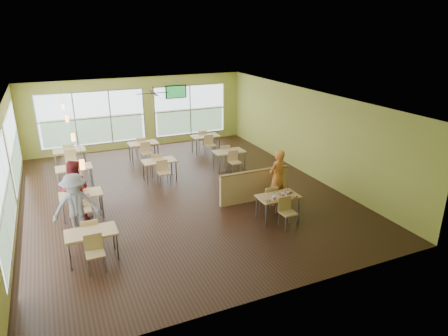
# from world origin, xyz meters

# --- Properties ---
(room) EXTENTS (12.00, 12.04, 3.20)m
(room) POSITION_xyz_m (0.00, 0.00, 1.60)
(room) COLOR black
(room) RESTS_ON ground
(window_bays) EXTENTS (9.24, 10.24, 2.38)m
(window_bays) POSITION_xyz_m (-2.65, 3.08, 1.48)
(window_bays) COLOR white
(window_bays) RESTS_ON room
(main_table) EXTENTS (1.22, 1.52, 0.87)m
(main_table) POSITION_xyz_m (2.00, -3.00, 0.63)
(main_table) COLOR tan
(main_table) RESTS_ON floor
(half_wall_divider) EXTENTS (2.40, 0.14, 1.04)m
(half_wall_divider) POSITION_xyz_m (2.00, -1.55, 0.52)
(half_wall_divider) COLOR tan
(half_wall_divider) RESTS_ON floor
(dining_tables) EXTENTS (6.92, 8.72, 0.87)m
(dining_tables) POSITION_xyz_m (-1.05, 1.71, 0.63)
(dining_tables) COLOR tan
(dining_tables) RESTS_ON floor
(pendant_lights) EXTENTS (0.11, 7.31, 0.86)m
(pendant_lights) POSITION_xyz_m (-3.20, 0.68, 2.45)
(pendant_lights) COLOR #2D2119
(pendant_lights) RESTS_ON ceiling
(ceiling_fan) EXTENTS (1.25, 1.25, 0.29)m
(ceiling_fan) POSITION_xyz_m (-0.00, 3.00, 2.95)
(ceiling_fan) COLOR #2D2119
(ceiling_fan) RESTS_ON ceiling
(tv_backwall) EXTENTS (1.00, 0.07, 0.60)m
(tv_backwall) POSITION_xyz_m (1.80, 5.90, 2.45)
(tv_backwall) COLOR black
(tv_backwall) RESTS_ON wall_back
(man_plaid) EXTENTS (0.76, 0.61, 1.79)m
(man_plaid) POSITION_xyz_m (2.53, -2.06, 0.90)
(man_plaid) COLOR red
(man_plaid) RESTS_ON floor
(patron_maroon) EXTENTS (1.07, 0.95, 1.82)m
(patron_maroon) POSITION_xyz_m (-3.36, -0.61, 0.91)
(patron_maroon) COLOR maroon
(patron_maroon) RESTS_ON floor
(patron_grey) EXTENTS (1.22, 0.74, 1.84)m
(patron_grey) POSITION_xyz_m (-3.42, -1.79, 0.92)
(patron_grey) COLOR slate
(patron_grey) RESTS_ON floor
(cup_blue) EXTENTS (0.09, 0.09, 0.33)m
(cup_blue) POSITION_xyz_m (1.72, -3.23, 0.82)
(cup_blue) COLOR white
(cup_blue) RESTS_ON main_table
(cup_yellow) EXTENTS (0.09, 0.09, 0.31)m
(cup_yellow) POSITION_xyz_m (1.79, -3.16, 0.81)
(cup_yellow) COLOR white
(cup_yellow) RESTS_ON main_table
(cup_red_near) EXTENTS (0.09, 0.09, 0.33)m
(cup_red_near) POSITION_xyz_m (2.07, -3.11, 0.82)
(cup_red_near) COLOR white
(cup_red_near) RESTS_ON main_table
(cup_red_far) EXTENTS (0.09, 0.09, 0.31)m
(cup_red_far) POSITION_xyz_m (2.25, -3.10, 0.81)
(cup_red_far) COLOR white
(cup_red_far) RESTS_ON main_table
(food_basket) EXTENTS (0.23, 0.23, 0.05)m
(food_basket) POSITION_xyz_m (2.40, -2.93, 0.78)
(food_basket) COLOR black
(food_basket) RESTS_ON main_table
(ketchup_cup) EXTENTS (0.05, 0.05, 0.02)m
(ketchup_cup) POSITION_xyz_m (2.45, -3.29, 0.76)
(ketchup_cup) COLOR #A6000F
(ketchup_cup) RESTS_ON main_table
(wrapper_left) EXTENTS (0.19, 0.18, 0.04)m
(wrapper_left) POSITION_xyz_m (1.54, -3.21, 0.77)
(wrapper_left) COLOR #916C46
(wrapper_left) RESTS_ON main_table
(wrapper_mid) EXTENTS (0.24, 0.22, 0.05)m
(wrapper_mid) POSITION_xyz_m (2.11, -2.97, 0.78)
(wrapper_mid) COLOR #916C46
(wrapper_mid) RESTS_ON main_table
(wrapper_right) EXTENTS (0.14, 0.13, 0.03)m
(wrapper_right) POSITION_xyz_m (2.33, -3.30, 0.77)
(wrapper_right) COLOR #916C46
(wrapper_right) RESTS_ON main_table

